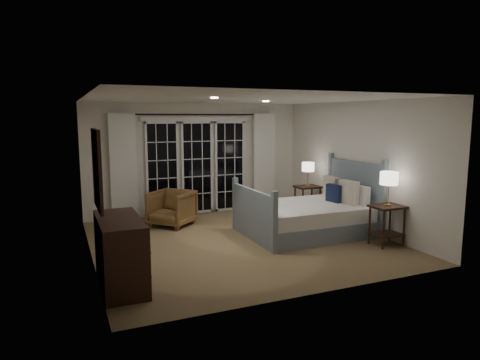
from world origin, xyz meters
name	(u,v)px	position (x,y,z in m)	size (l,w,h in m)	color
floor	(240,241)	(0.00, 0.00, 0.00)	(5.00, 5.00, 0.00)	olive
ceiling	(240,99)	(0.00, 0.00, 2.50)	(5.00, 5.00, 0.00)	white
wall_left	(88,180)	(-2.50, 0.00, 1.25)	(0.02, 5.00, 2.50)	white
wall_right	(356,165)	(2.50, 0.00, 1.25)	(0.02, 5.00, 2.50)	white
wall_back	(197,159)	(0.00, 2.50, 1.25)	(5.00, 0.02, 2.50)	white
wall_front	(320,196)	(0.00, -2.50, 1.25)	(5.00, 0.02, 2.50)	white
french_doors	(197,166)	(0.00, 2.46, 1.09)	(2.50, 0.04, 2.20)	black
curtain_rod	(197,114)	(0.00, 2.40, 2.25)	(0.03, 0.03, 3.50)	black
curtain_left	(123,167)	(-1.65, 2.38, 1.15)	(0.55, 0.10, 2.25)	white
curtain_right	(264,161)	(1.65, 2.38, 1.15)	(0.55, 0.10, 2.25)	white
downlight_a	(266,101)	(0.80, 0.60, 2.49)	(0.12, 0.12, 0.01)	white
downlight_b	(214,98)	(-0.60, -0.40, 2.49)	(0.12, 0.12, 0.01)	white
bed	(309,216)	(1.41, -0.04, 0.33)	(2.28, 1.64, 1.33)	slate
nightstand_left	(387,219)	(2.23, -1.22, 0.46)	(0.54, 0.43, 0.70)	#331B11
nightstand_right	(307,196)	(2.16, 1.20, 0.45)	(0.52, 0.42, 0.68)	#331B11
lamp_left	(389,179)	(2.23, -1.22, 1.16)	(0.30, 0.30, 0.58)	tan
lamp_right	(308,167)	(2.16, 1.20, 1.10)	(0.27, 0.27, 0.53)	tan
armchair	(172,208)	(-0.84, 1.55, 0.36)	(0.77, 0.79, 0.72)	brown
dresser	(120,252)	(-2.23, -1.28, 0.45)	(0.54, 1.28, 0.91)	#331B11
mirror	(97,169)	(-2.47, -1.28, 1.55)	(0.05, 0.85, 1.00)	#331B11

